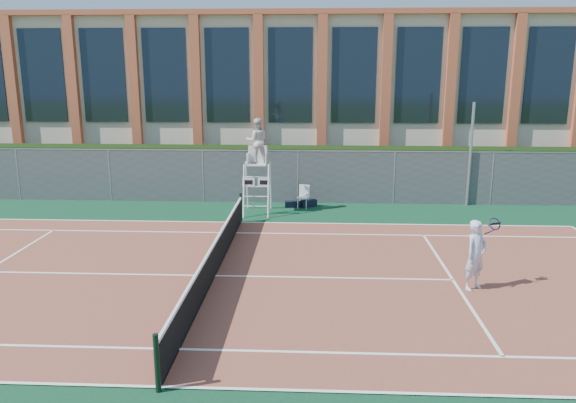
{
  "coord_description": "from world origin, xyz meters",
  "views": [
    {
      "loc": [
        2.68,
        -14.26,
        5.49
      ],
      "look_at": [
        1.86,
        3.0,
        1.42
      ],
      "focal_mm": 35.0,
      "sensor_mm": 36.0,
      "label": 1
    }
  ],
  "objects_px": {
    "steel_pole": "(470,155)",
    "umpire_chair": "(257,144)",
    "plastic_chair": "(304,194)",
    "tennis_player": "(476,255)"
  },
  "relations": [
    {
      "from": "umpire_chair",
      "to": "plastic_chair",
      "type": "xyz_separation_m",
      "value": [
        1.79,
        0.88,
        -2.17
      ]
    },
    {
      "from": "umpire_chair",
      "to": "tennis_player",
      "type": "distance_m",
      "value": 10.07
    },
    {
      "from": "steel_pole",
      "to": "plastic_chair",
      "type": "distance_m",
      "value": 6.97
    },
    {
      "from": "steel_pole",
      "to": "plastic_chair",
      "type": "height_order",
      "value": "steel_pole"
    },
    {
      "from": "steel_pole",
      "to": "umpire_chair",
      "type": "relative_size",
      "value": 1.13
    },
    {
      "from": "umpire_chair",
      "to": "tennis_player",
      "type": "xyz_separation_m",
      "value": [
        6.3,
        -7.65,
        -1.79
      ]
    },
    {
      "from": "steel_pole",
      "to": "tennis_player",
      "type": "relative_size",
      "value": 2.34
    },
    {
      "from": "steel_pole",
      "to": "tennis_player",
      "type": "height_order",
      "value": "steel_pole"
    },
    {
      "from": "steel_pole",
      "to": "tennis_player",
      "type": "xyz_separation_m",
      "value": [
        -2.24,
        -9.3,
        -1.18
      ]
    },
    {
      "from": "steel_pole",
      "to": "tennis_player",
      "type": "distance_m",
      "value": 9.63
    }
  ]
}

